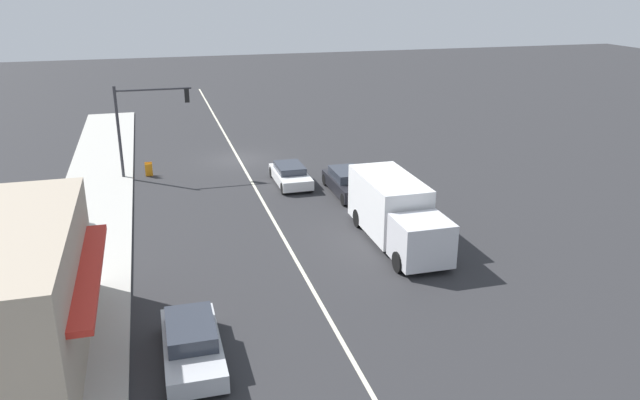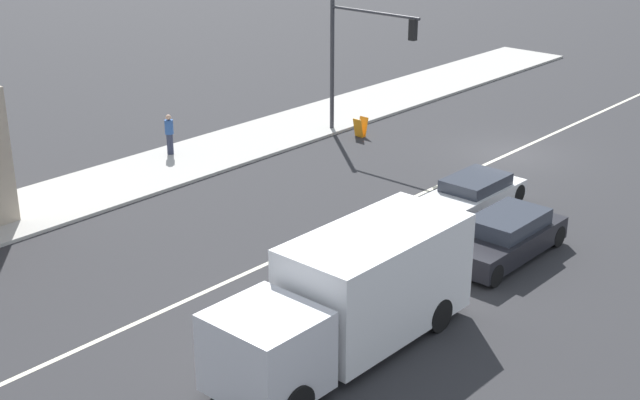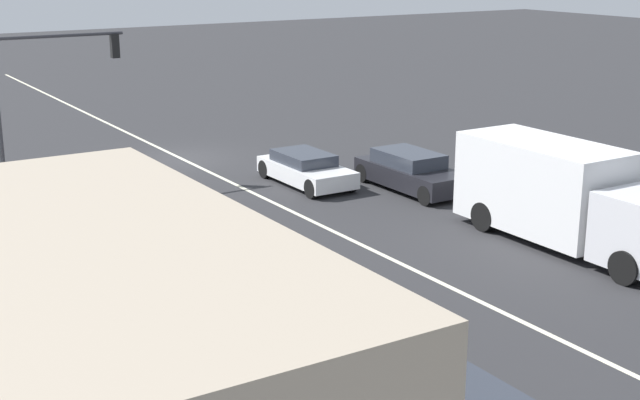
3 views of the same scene
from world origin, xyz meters
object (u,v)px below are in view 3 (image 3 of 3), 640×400
Objects in this scene: warning_aframe_sign at (49,180)px; van_white at (306,169)px; traffic_signal_main at (38,82)px; delivery_truck at (565,195)px; sedan_dark at (411,172)px.

warning_aframe_sign is 0.20× the size of van_white.
warning_aframe_sign is (-0.12, -0.10, -3.47)m from traffic_signal_main.
delivery_truck is at bearing 105.99° from van_white.
van_white is at bearing 155.13° from traffic_signal_main.
warning_aframe_sign is at bearing -30.80° from sedan_dark.
delivery_truck is 1.64× the size of sedan_dark.
delivery_truck is at bearing 90.00° from sedan_dark.
delivery_truck is 1.77× the size of van_white.
delivery_truck is 7.21m from sedan_dark.
delivery_truck is at bearing 129.22° from traffic_signal_main.
traffic_signal_main is at bearing 40.88° from warning_aframe_sign.
sedan_dark is at bearing 149.20° from warning_aframe_sign.
van_white is (-8.32, 3.86, -3.32)m from traffic_signal_main.
van_white is (2.80, -9.77, -0.89)m from delivery_truck.
delivery_truck is 10.20m from van_white.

